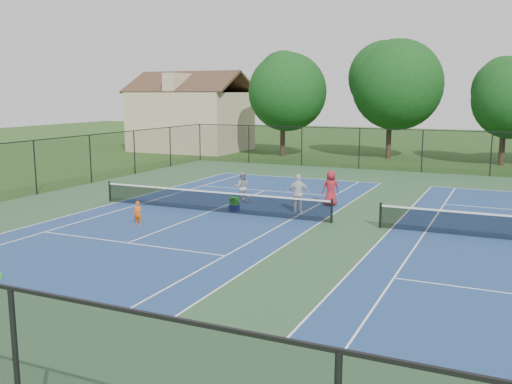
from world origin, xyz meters
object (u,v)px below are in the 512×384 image
at_px(instructor, 242,187).
at_px(ball_crate, 234,208).
at_px(bystander_a, 299,194).
at_px(bystander_c, 331,188).
at_px(clapboard_house, 191,119).
at_px(tree_back_b, 391,80).
at_px(child_player, 138,213).
at_px(tree_back_c, 506,94).
at_px(tree_back_a, 283,87).
at_px(ball_hopper, 234,201).

height_order(instructor, ball_crate, instructor).
height_order(bystander_a, bystander_c, bystander_a).
xyz_separation_m(clapboard_house, ball_crate, (17.00, -24.51, -2.93)).
height_order(tree_back_b, child_player, tree_back_b).
relative_size(tree_back_c, ball_crate, 20.84).
height_order(tree_back_c, bystander_a, tree_back_c).
relative_size(tree_back_a, bystander_a, 4.99).
distance_m(child_player, ball_hopper, 4.90).
xyz_separation_m(tree_back_c, child_player, (-13.46, -28.74, -4.97)).
bearing_deg(bystander_a, bystander_c, -127.13).
relative_size(tree_back_a, instructor, 5.76).
xyz_separation_m(clapboard_house, instructor, (16.35, -22.32, -2.30)).
xyz_separation_m(instructor, ball_hopper, (0.66, -2.19, -0.30)).
xyz_separation_m(tree_back_c, bystander_c, (-7.26, -21.27, -4.60)).
bearing_deg(instructor, clapboard_house, -78.35).
bearing_deg(bystander_a, child_player, 27.54).
height_order(instructor, bystander_a, bystander_a).
relative_size(instructor, ball_hopper, 4.29).
bearing_deg(tree_back_b, ball_hopper, -94.48).
relative_size(tree_back_c, clapboard_house, 0.78).
xyz_separation_m(tree_back_b, clapboard_house, (-19.00, -1.00, -3.50)).
bearing_deg(ball_crate, clapboard_house, 124.75).
xyz_separation_m(bystander_a, ball_crate, (-2.88, -0.95, -0.76)).
distance_m(tree_back_c, bystander_c, 22.94).
height_order(tree_back_b, bystander_a, tree_back_b).
distance_m(tree_back_c, bystander_a, 25.33).
xyz_separation_m(tree_back_b, ball_hopper, (-2.00, -25.51, -6.10)).
xyz_separation_m(bystander_a, ball_hopper, (-2.88, -0.95, -0.42)).
xyz_separation_m(bystander_a, bystander_c, (0.86, 2.28, -0.04)).
relative_size(tree_back_b, ball_hopper, 27.10).
height_order(tree_back_a, tree_back_b, tree_back_b).
bearing_deg(clapboard_house, bystander_c, -45.72).
relative_size(tree_back_a, tree_back_b, 0.91).
relative_size(clapboard_house, instructor, 6.80).
bearing_deg(clapboard_house, instructor, -53.78).
relative_size(tree_back_b, instructor, 6.31).
bearing_deg(ball_hopper, clapboard_house, 124.75).
xyz_separation_m(tree_back_c, clapboard_house, (-28.00, -0.00, -2.39)).
distance_m(tree_back_b, bystander_c, 23.06).
height_order(tree_back_a, clapboard_house, tree_back_a).
bearing_deg(tree_back_c, clapboard_house, -180.00).
xyz_separation_m(tree_back_a, ball_hopper, (7.00, -23.51, -5.54)).
height_order(tree_back_b, tree_back_c, tree_back_b).
bearing_deg(ball_hopper, instructor, 106.69).
bearing_deg(tree_back_b, instructor, -96.49).
distance_m(clapboard_house, ball_hopper, 29.94).
distance_m(tree_back_c, clapboard_house, 28.10).
relative_size(instructor, bystander_c, 0.90).
distance_m(tree_back_c, ball_hopper, 27.32).
xyz_separation_m(tree_back_b, tree_back_c, (9.00, -1.00, -1.11)).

